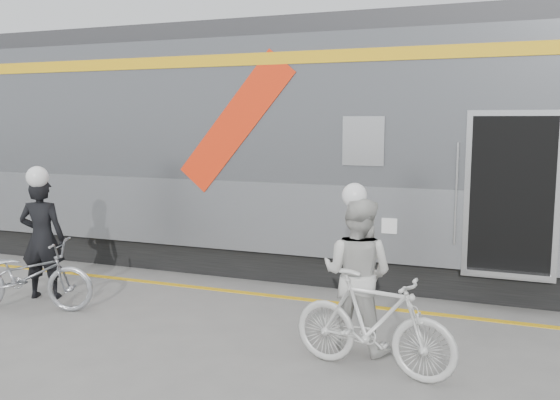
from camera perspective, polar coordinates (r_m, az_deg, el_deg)
The scene contains 9 objects.
ground at distance 6.71m, azimuth -3.96°, elevation -14.61°, with size 90.00×90.00×0.00m, color slate.
train at distance 10.06m, azimuth 8.84°, elevation 4.81°, with size 24.00×3.17×4.10m.
safety_strip at distance 8.60m, azimuth 2.13°, elevation -9.50°, with size 24.00×0.12×0.01m, color #EEB115.
man at distance 9.12m, azimuth -21.91°, elevation -3.44°, with size 0.64×0.42×1.74m, color black.
bicycle_left at distance 8.68m, azimuth -23.27°, elevation -6.71°, with size 0.64×1.83×0.96m, color #A2A5AA.
woman at distance 6.64m, azimuth 7.45°, elevation -7.10°, with size 0.83×0.65×1.71m, color beige.
bicycle_right at distance 6.17m, azimuth 8.95°, elevation -11.59°, with size 0.49×1.73×1.04m, color beige.
helmet_man at distance 8.99m, azimuth -22.24°, elevation 2.97°, with size 0.30×0.30×0.30m, color white.
helmet_woman at distance 6.46m, azimuth 7.60°, elevation 1.44°, with size 0.27×0.27×0.27m, color white.
Camera 1 is at (2.62, -5.63, 2.55)m, focal length 38.00 mm.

